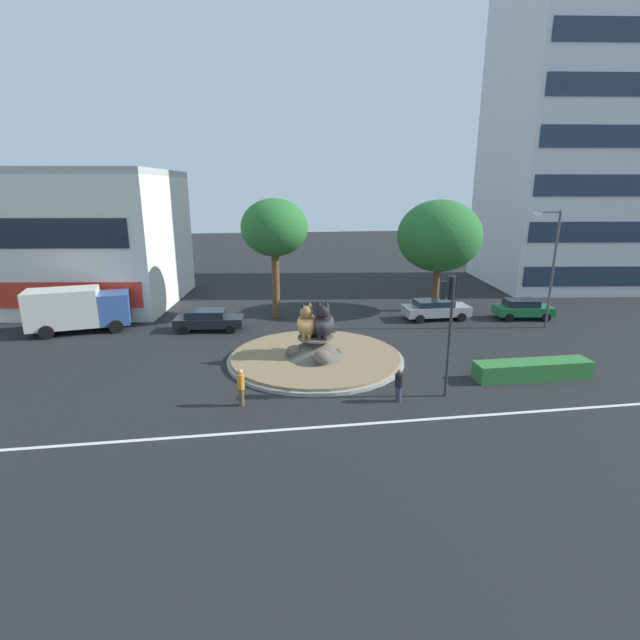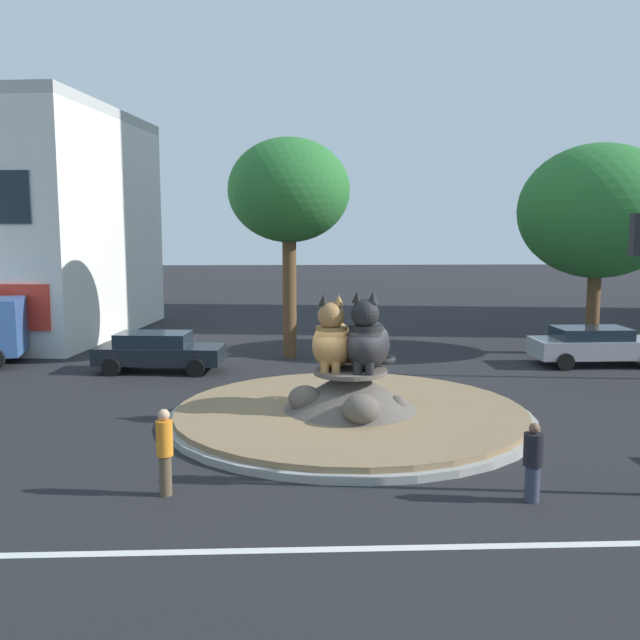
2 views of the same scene
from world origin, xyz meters
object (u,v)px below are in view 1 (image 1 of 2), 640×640
office_tower (585,122)px  second_tree_near_tower (439,236)px  traffic_light_mast (449,311)px  pedestrian_orange_shirt (241,386)px  pedestrian_black_shirt (399,385)px  broadleaf_tree_behind_island (274,228)px  cat_statue_black (324,323)px  parked_car_right (436,309)px  streetlight_arm (551,263)px  sedan_on_far_lane (523,309)px  delivery_box_truck (77,308)px  cat_statue_tabby (307,323)px  shophouse_block (3,239)px  hatchback_near_shophouse (208,320)px

office_tower → second_tree_near_tower: office_tower is taller
traffic_light_mast → pedestrian_orange_shirt: 9.85m
pedestrian_black_shirt → broadleaf_tree_behind_island: bearing=120.9°
cat_statue_black → office_tower: bearing=138.2°
office_tower → parked_car_right: 25.76m
pedestrian_orange_shirt → pedestrian_black_shirt: pedestrian_orange_shirt is taller
pedestrian_orange_shirt → streetlight_arm: bearing=-16.4°
sedan_on_far_lane → delivery_box_truck: bearing=-175.4°
traffic_light_mast → delivery_box_truck: bearing=62.8°
office_tower → broadleaf_tree_behind_island: (-29.69, -8.97, -8.73)m
cat_statue_tabby → parked_car_right: (10.41, 7.18, -1.38)m
cat_statue_black → traffic_light_mast: bearing=56.1°
traffic_light_mast → delivery_box_truck: size_ratio=0.85×
office_tower → second_tree_near_tower: bearing=-146.2°
shophouse_block → broadleaf_tree_behind_island: 23.17m
sedan_on_far_lane → hatchback_near_shophouse: bearing=-173.8°
cat_statue_tabby → pedestrian_black_shirt: 6.99m
pedestrian_black_shirt → streetlight_arm: bearing=50.2°
traffic_light_mast → pedestrian_orange_shirt: (-9.31, 0.28, -3.18)m
streetlight_arm → delivery_box_truck: size_ratio=1.21×
delivery_box_truck → sedan_on_far_lane: bearing=-12.6°
hatchback_near_shophouse → delivery_box_truck: delivery_box_truck is taller
cat_statue_tabby → delivery_box_truck: 16.44m
streetlight_arm → pedestrian_orange_shirt: size_ratio=4.61×
cat_statue_tabby → cat_statue_black: bearing=86.5°
office_tower → hatchback_near_shophouse: size_ratio=6.53×
cat_statue_black → delivery_box_truck: 17.34m
cat_statue_black → shophouse_block: 29.76m
traffic_light_mast → streetlight_arm: 14.79m
cat_statue_black → sedan_on_far_lane: cat_statue_black is taller
delivery_box_truck → pedestrian_black_shirt: bearing=-47.3°
cat_statue_tabby → sedan_on_far_lane: (16.82, 6.34, -1.38)m
traffic_light_mast → pedestrian_orange_shirt: size_ratio=3.27×
traffic_light_mast → parked_car_right: (4.69, 12.78, -3.32)m
second_tree_near_tower → traffic_light_mast: bearing=-110.2°
cat_statue_tabby → pedestrian_black_shirt: bearing=40.4°
pedestrian_orange_shirt → sedan_on_far_lane: bearing=-10.9°
cat_statue_black → hatchback_near_shophouse: bearing=-121.0°
parked_car_right → sedan_on_far_lane: bearing=-8.0°
shophouse_block → second_tree_near_tower: bearing=-5.3°
office_tower → sedan_on_far_lane: bearing=-127.4°
broadleaf_tree_behind_island → delivery_box_truck: 14.35m
cat_statue_black → pedestrian_black_shirt: (2.55, -5.71, -1.39)m
cat_statue_black → parked_car_right: (9.52, 7.40, -1.42)m
cat_statue_tabby → cat_statue_black: size_ratio=0.95×
cat_statue_black → shophouse_block: (-23.79, 17.60, 3.19)m
office_tower → parked_car_right: bearing=-141.5°
shophouse_block → delivery_box_truck: 13.34m
cat_statue_tabby → hatchback_near_shophouse: cat_statue_tabby is taller
shophouse_block → traffic_light_mast: bearing=-31.3°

